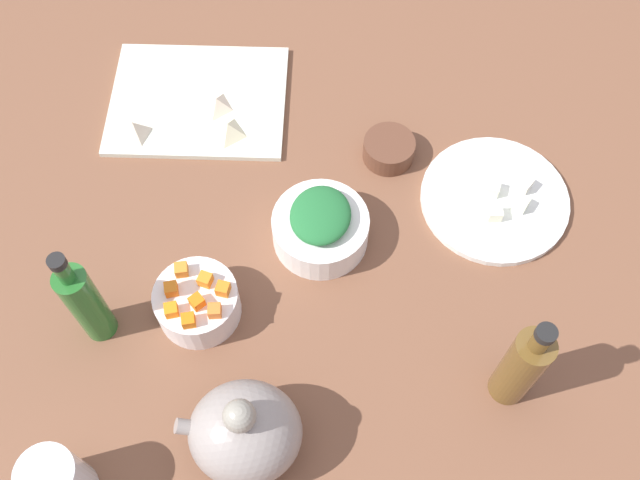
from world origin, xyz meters
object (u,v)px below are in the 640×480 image
(bowl_greens, at_px, (319,229))
(cutting_board, at_px, (198,100))
(bottle_1, at_px, (85,302))
(plate_tofu, at_px, (494,199))
(bottle_0, at_px, (522,367))
(bowl_small_side, at_px, (389,149))
(teapot, at_px, (245,432))
(bowl_carrots, at_px, (198,303))

(bowl_greens, bearing_deg, cutting_board, -50.74)
(cutting_board, height_order, bottle_1, bottle_1)
(cutting_board, bearing_deg, plate_tofu, 158.94)
(bottle_0, bearing_deg, bowl_small_side, -68.02)
(teapot, bearing_deg, bowl_small_side, -112.38)
(bowl_greens, xyz_separation_m, bottle_1, (0.32, 0.16, 0.06))
(cutting_board, distance_m, bowl_carrots, 0.40)
(bowl_small_side, bearing_deg, cutting_board, -18.08)
(cutting_board, distance_m, bottle_1, 0.45)
(bowl_greens, relative_size, teapot, 0.91)
(cutting_board, relative_size, bottle_1, 1.40)
(bottle_0, xyz_separation_m, bottle_1, (0.59, -0.08, -0.00))
(bottle_0, bearing_deg, teapot, 13.82)
(cutting_board, bearing_deg, bottle_1, 76.99)
(plate_tofu, distance_m, bowl_greens, 0.29)
(cutting_board, xyz_separation_m, bottle_1, (0.10, 0.43, 0.08))
(cutting_board, height_order, plate_tofu, plate_tofu)
(bowl_small_side, distance_m, teapot, 0.53)
(bowl_carrots, distance_m, teapot, 0.22)
(bowl_carrots, relative_size, teapot, 0.75)
(bowl_small_side, bearing_deg, bottle_0, 111.98)
(bowl_carrots, height_order, bowl_small_side, bowl_carrots)
(bottle_1, bearing_deg, bottle_0, 172.49)
(teapot, bearing_deg, plate_tofu, -132.79)
(cutting_board, height_order, bottle_0, bottle_0)
(bowl_greens, height_order, bottle_1, bottle_1)
(teapot, bearing_deg, bottle_0, -166.18)
(cutting_board, bearing_deg, bottle_0, 134.24)
(teapot, height_order, bottle_0, bottle_0)
(plate_tofu, bearing_deg, bottle_0, 88.08)
(plate_tofu, height_order, bottle_0, bottle_0)
(teapot, relative_size, bottle_0, 0.77)
(cutting_board, relative_size, bowl_small_side, 3.57)
(bottle_0, bearing_deg, bowl_greens, -40.95)
(bowl_greens, distance_m, bottle_1, 0.36)
(teapot, bearing_deg, bowl_carrots, -65.93)
(bowl_small_side, bearing_deg, bowl_carrots, 45.35)
(bowl_greens, relative_size, bowl_carrots, 1.21)
(cutting_board, bearing_deg, teapot, 102.52)
(bowl_small_side, xyz_separation_m, bottle_1, (0.43, 0.32, 0.07))
(bottle_1, bearing_deg, bowl_greens, -153.65)
(cutting_board, xyz_separation_m, plate_tofu, (-0.50, 0.19, 0.00))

